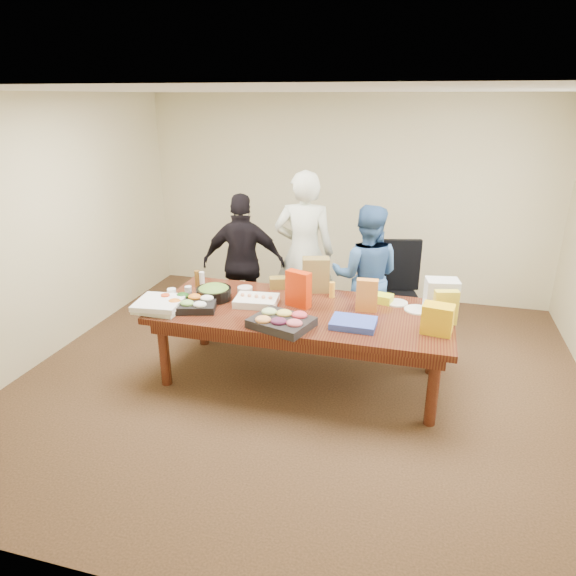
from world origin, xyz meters
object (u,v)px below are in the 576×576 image
(conference_table, at_px, (301,344))
(sheet_cake, at_px, (256,301))
(office_chair, at_px, (397,295))
(person_center, at_px, (304,253))
(salad_bowl, at_px, (214,294))
(person_right, at_px, (366,276))

(conference_table, bearing_deg, sheet_cake, 179.18)
(office_chair, relative_size, sheet_cake, 2.66)
(office_chair, height_order, person_center, person_center)
(sheet_cake, relative_size, salad_bowl, 1.16)
(person_right, bearing_deg, office_chair, -156.30)
(conference_table, height_order, person_right, person_right)
(person_right, xyz_separation_m, salad_bowl, (-1.40, -0.94, 0.01))
(person_right, bearing_deg, sheet_cake, 42.71)
(conference_table, distance_m, sheet_cake, 0.61)
(conference_table, relative_size, salad_bowl, 7.97)
(conference_table, bearing_deg, person_center, 102.52)
(sheet_cake, distance_m, salad_bowl, 0.46)
(office_chair, distance_m, sheet_cake, 1.74)
(person_right, bearing_deg, salad_bowl, 31.04)
(person_center, relative_size, salad_bowl, 5.42)
(person_right, distance_m, salad_bowl, 1.69)
(person_center, xyz_separation_m, salad_bowl, (-0.66, -1.13, -0.14))
(office_chair, height_order, sheet_cake, office_chair)
(person_right, height_order, salad_bowl, person_right)
(person_center, relative_size, sheet_cake, 4.66)
(conference_table, height_order, office_chair, office_chair)
(conference_table, height_order, sheet_cake, sheet_cake)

